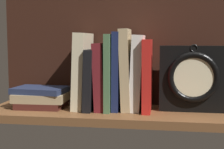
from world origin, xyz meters
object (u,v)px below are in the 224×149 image
object	(u,v)px
book_white_catcher	(137,73)
framed_clock	(193,78)
book_cream_twain	(82,71)
book_tan_shortstories	(126,70)
book_black_skeptic	(93,79)
book_maroon_dawkins	(102,76)
book_red_requiem	(147,75)
book_green_romantic	(111,72)
book_navy_bierce	(118,71)
book_stack_side	(41,97)

from	to	relation	value
book_white_catcher	framed_clock	bearing A→B (deg)	0.72
book_cream_twain	book_tan_shortstories	world-z (taller)	book_tan_shortstories
book_black_skeptic	book_maroon_dawkins	size ratio (longest dim) A/B	0.91
book_red_requiem	book_green_romantic	bearing A→B (deg)	180.00
book_maroon_dawkins	book_green_romantic	xyz separation A→B (cm)	(2.78, 0.00, 1.38)
book_green_romantic	book_navy_bierce	distance (cm)	2.31
book_cream_twain	book_red_requiem	distance (cm)	21.06
book_maroon_dawkins	book_tan_shortstories	xyz separation A→B (cm)	(7.85, 0.00, 2.20)
book_maroon_dawkins	book_navy_bierce	distance (cm)	5.35
book_black_skeptic	framed_clock	bearing A→B (deg)	0.39
book_cream_twain	book_white_catcher	xyz separation A→B (cm)	(17.75, -0.00, -0.34)
book_navy_bierce	book_stack_side	distance (cm)	26.87
book_black_skeptic	book_maroon_dawkins	bearing A→B (deg)	0.00
book_navy_bierce	book_green_romantic	bearing A→B (deg)	180.00
book_green_romantic	framed_clock	size ratio (longest dim) A/B	1.15
book_red_requiem	book_white_catcher	bearing A→B (deg)	-180.00
book_black_skeptic	book_stack_side	xyz separation A→B (cm)	(-17.09, -1.28, -6.19)
book_black_skeptic	book_red_requiem	world-z (taller)	book_red_requiem
book_navy_bierce	book_tan_shortstories	distance (cm)	2.83
book_maroon_dawkins	book_green_romantic	world-z (taller)	book_green_romantic
book_red_requiem	book_navy_bierce	bearing A→B (deg)	180.00
book_green_romantic	book_tan_shortstories	world-z (taller)	book_tan_shortstories
book_tan_shortstories	book_stack_side	world-z (taller)	book_tan_shortstories
book_white_catcher	framed_clock	xyz separation A→B (cm)	(17.29, 0.22, -1.49)
framed_clock	book_stack_side	distance (cm)	49.32
book_tan_shortstories	book_red_requiem	xyz separation A→B (cm)	(6.70, 0.00, -1.61)
book_green_romantic	book_tan_shortstories	bearing A→B (deg)	0.00
book_black_skeptic	book_green_romantic	world-z (taller)	book_green_romantic
book_tan_shortstories	book_cream_twain	bearing A→B (deg)	180.00
book_stack_side	book_green_romantic	bearing A→B (deg)	3.19
book_stack_side	book_maroon_dawkins	bearing A→B (deg)	3.62
book_red_requiem	framed_clock	world-z (taller)	book_red_requiem
book_black_skeptic	book_tan_shortstories	bearing A→B (deg)	0.00
framed_clock	book_cream_twain	bearing A→B (deg)	-179.64
book_navy_bierce	book_red_requiem	size ratio (longest dim) A/B	1.10
book_tan_shortstories	book_white_catcher	size ratio (longest dim) A/B	1.08
book_navy_bierce	framed_clock	xyz separation A→B (cm)	(23.50, 0.22, -1.97)
book_tan_shortstories	book_black_skeptic	bearing A→B (deg)	180.00
book_tan_shortstories	book_red_requiem	bearing A→B (deg)	0.00
book_cream_twain	book_tan_shortstories	size ratio (longest dim) A/B	0.95
book_maroon_dawkins	book_stack_side	xyz separation A→B (cm)	(-20.25, -1.28, -7.19)
book_black_skeptic	book_tan_shortstories	xyz separation A→B (cm)	(11.01, 0.00, 3.20)
book_navy_bierce	book_tan_shortstories	bearing A→B (deg)	0.00
book_maroon_dawkins	book_navy_bierce	bearing A→B (deg)	0.00
book_cream_twain	book_navy_bierce	xyz separation A→B (cm)	(11.54, 0.00, 0.14)
book_navy_bierce	book_stack_side	size ratio (longest dim) A/B	1.40
book_cream_twain	book_white_catcher	size ratio (longest dim) A/B	1.03
book_black_skeptic	framed_clock	world-z (taller)	framed_clock
book_maroon_dawkins	book_black_skeptic	bearing A→B (deg)	180.00
book_green_romantic	book_white_catcher	distance (cm)	8.49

